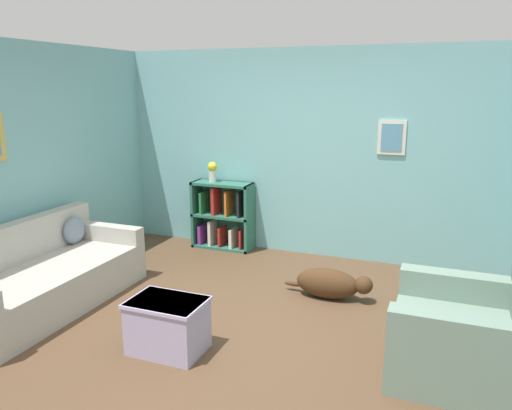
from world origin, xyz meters
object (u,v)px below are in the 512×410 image
object	(u,v)px
couch	(41,279)
bookshelf	(223,216)
vase	(212,171)
dog	(330,283)
coffee_table	(168,324)
recliner_chair	(472,335)

from	to	relation	value
couch	bookshelf	xyz separation A→B (m)	(0.88, 2.36, 0.15)
vase	dog	bearing A→B (deg)	-30.49
coffee_table	dog	world-z (taller)	coffee_table
bookshelf	dog	distance (m)	2.09
coffee_table	dog	distance (m)	1.82
couch	recliner_chair	xyz separation A→B (m)	(3.93, 0.24, 0.04)
couch	vase	bearing A→B (deg)	72.37
couch	vase	distance (m)	2.57
recliner_chair	vase	size ratio (longest dim) A/B	3.87
vase	couch	bearing A→B (deg)	-107.63
vase	bookshelf	bearing A→B (deg)	8.62
recliner_chair	dog	world-z (taller)	recliner_chair
vase	recliner_chair	bearing A→B (deg)	-33.40
coffee_table	vase	world-z (taller)	vase
recliner_chair	dog	bearing A→B (deg)	142.73
vase	coffee_table	bearing A→B (deg)	-71.54
bookshelf	vase	size ratio (longest dim) A/B	3.37
bookshelf	dog	xyz separation A→B (m)	(1.74, -1.13, -0.27)
couch	coffee_table	bearing A→B (deg)	-10.25
bookshelf	vase	xyz separation A→B (m)	(-0.14, -0.02, 0.62)
recliner_chair	vase	distance (m)	3.88
recliner_chair	dog	xyz separation A→B (m)	(-1.30, 0.99, -0.17)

